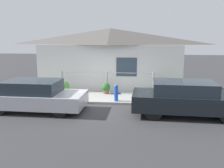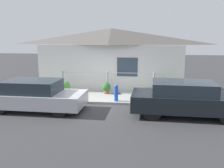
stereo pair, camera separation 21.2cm
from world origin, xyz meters
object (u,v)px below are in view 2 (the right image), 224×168
at_px(car_left, 36,95).
at_px(car_right, 186,99).
at_px(potted_plant_by_fence, 65,87).
at_px(fire_hydrant, 116,92).
at_px(potted_plant_near_hydrant, 106,88).
at_px(potted_plant_corner, 164,88).

bearing_deg(car_left, car_right, 1.22).
bearing_deg(potted_plant_by_fence, fire_hydrant, -21.65).
xyz_separation_m(car_left, car_right, (6.09, 0.00, 0.05)).
distance_m(fire_hydrant, potted_plant_near_hydrant, 1.59).
bearing_deg(potted_plant_corner, car_left, -152.33).
xyz_separation_m(fire_hydrant, potted_plant_by_fence, (-2.78, 1.10, -0.04)).
distance_m(car_left, fire_hydrant, 3.53).
relative_size(car_left, potted_plant_corner, 6.10).
height_order(car_right, potted_plant_by_fence, car_right).
xyz_separation_m(car_right, potted_plant_near_hydrant, (-3.54, 2.92, -0.28)).
bearing_deg(car_left, potted_plant_by_fence, 81.77).
relative_size(car_left, potted_plant_near_hydrant, 7.06).
distance_m(car_left, potted_plant_by_fence, 2.61).
bearing_deg(fire_hydrant, car_left, -155.34).
relative_size(car_right, potted_plant_by_fence, 6.39).
xyz_separation_m(car_right, potted_plant_corner, (-0.62, 2.86, -0.22)).
bearing_deg(car_right, potted_plant_corner, 104.44).
xyz_separation_m(car_left, potted_plant_by_fence, (0.43, 2.57, -0.16)).
xyz_separation_m(car_right, potted_plant_by_fence, (-5.66, 2.57, -0.21)).
bearing_deg(car_left, fire_hydrant, 25.88).
xyz_separation_m(car_left, potted_plant_near_hydrant, (2.55, 2.92, -0.23)).
bearing_deg(potted_plant_corner, potted_plant_by_fence, -176.70).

